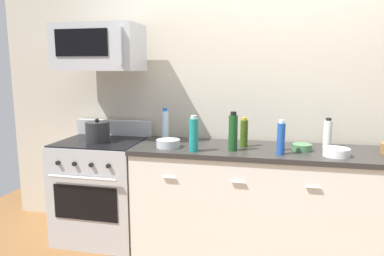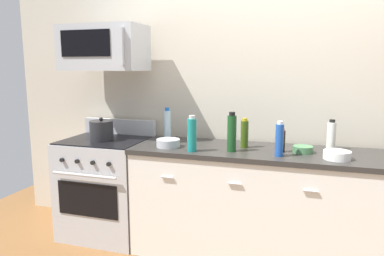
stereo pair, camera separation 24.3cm
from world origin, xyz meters
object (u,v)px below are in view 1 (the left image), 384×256
Objects in this scene: bottle_sparkling_teal at (194,134)px; bottle_vinegar_white at (328,133)px; bottle_wine_green at (233,132)px; bowl_steel_prep at (168,143)px; bottle_soda_blue at (281,138)px; bowl_green_glaze at (302,147)px; bottle_olive_oil at (244,133)px; range_oven at (103,188)px; bowl_white_ceramic at (336,152)px; microwave at (99,48)px; bottle_water_clear at (165,126)px; stockpot at (98,132)px; bottle_soy_sauce_dark at (282,139)px.

bottle_vinegar_white is (1.06, 0.39, -0.02)m from bottle_sparkling_teal.
bottle_vinegar_white is at bearing 21.11° from bottle_wine_green.
bottle_sparkling_teal is 0.28m from bowl_steel_prep.
bottle_soda_blue is 0.26m from bowl_green_glaze.
bottle_vinegar_white and bottle_olive_oil have the same top height.
range_oven is 2.05m from bowl_white_ceramic.
range_oven is 3.40× the size of bottle_wine_green.
bottle_wine_green reaches higher than bowl_steel_prep.
microwave is 1.17m from bottle_sparkling_teal.
bottle_water_clear reaches higher than stockpot.
microwave is 1.93m from bowl_green_glaze.
bottle_sparkling_teal reaches higher than stockpot.
range_oven is 2.06m from bottle_vinegar_white.
bowl_white_ceramic is at bearing -2.52° from stockpot.
microwave is 3.83× the size of bowl_white_ceramic.
bottle_water_clear is at bearing 9.23° from range_oven.
bottle_soda_blue reaches higher than bottle_vinegar_white.
range_oven is 5.41× the size of bowl_steel_prep.
range_oven is 4.33× the size of bottle_olive_oil.
bowl_green_glaze is (-0.24, 0.14, -0.00)m from bowl_white_ceramic.
bottle_sparkling_teal is 1.16× the size of bottle_vinegar_white.
microwave is at bearing 178.37° from bowl_green_glaze.
bottle_olive_oil is (1.29, -0.01, -0.71)m from microwave.
bottle_water_clear reaches higher than bottle_sparkling_teal.
range_oven is 1.36m from bottle_wine_green.
bottle_soda_blue is at bearing 3.61° from bottle_sparkling_teal.
bottle_soy_sauce_dark is at bearing 15.52° from bottle_sparkling_teal.
range_oven reaches higher than bowl_steel_prep.
bottle_olive_oil is at bearing 174.52° from bowl_green_glaze.
bottle_soda_blue is 0.37m from bottle_olive_oil.
bottle_sparkling_teal is at bearing -145.53° from bottle_olive_oil.
bottle_sparkling_teal reaches higher than bowl_green_glaze.
bottle_sparkling_teal is at bearing -43.73° from bottle_water_clear.
bottle_water_clear is (-1.00, 0.27, 0.02)m from bottle_soda_blue.
bowl_green_glaze is (-0.21, -0.17, -0.09)m from bottle_vinegar_white.
bottle_soda_blue is 1.71× the size of bowl_green_glaze.
range_oven is at bearing -175.15° from bottle_vinegar_white.
bottle_soy_sauce_dark is 0.42m from bowl_white_ceramic.
bottle_soy_sauce_dark is at bearing -12.55° from bottle_olive_oil.
stockpot is (-1.75, -0.05, 0.06)m from bowl_green_glaze.
stockpot is at bearing -178.42° from bowl_green_glaze.
bowl_steel_prep is (-1.08, -0.12, 0.01)m from bowl_green_glaze.
bowl_green_glaze is (1.75, -0.05, -0.80)m from microwave.
bottle_vinegar_white is at bearing 10.59° from bottle_olive_oil.
bowl_steel_prep is (-1.29, -0.29, -0.08)m from bottle_vinegar_white.
bottle_sparkling_teal is 1.35× the size of stockpot.
bottle_wine_green is (-0.37, 0.05, 0.02)m from bottle_soda_blue.
bottle_soda_blue is 1.03m from bottle_water_clear.
bottle_sparkling_teal is 1.84× the size of bowl_green_glaze.
bottle_wine_green is at bearing -7.97° from microwave.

